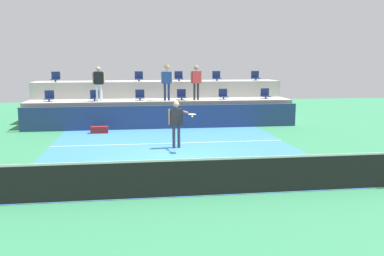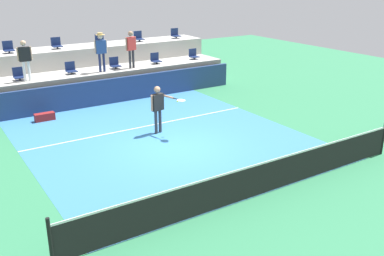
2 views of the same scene
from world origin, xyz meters
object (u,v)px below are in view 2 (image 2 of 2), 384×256
Objects in this scene: stadium_chair_lower_left at (19,75)px; stadium_chair_upper_mid_left at (57,44)px; stadium_chair_lower_mid_left at (71,69)px; stadium_chair_lower_right at (156,59)px; stadium_chair_lower_far_right at (194,55)px; stadium_chair_upper_mid_right at (100,40)px; stadium_chair_upper_far_right at (175,34)px; spectator_in_white at (131,46)px; tennis_player at (158,105)px; spectator_in_grey at (25,57)px; stadium_chair_upper_left at (8,48)px; spectator_with_hat at (101,48)px; equipment_bag at (45,117)px; stadium_chair_upper_right at (139,37)px; tennis_ball at (177,101)px; stadium_chair_lower_mid_right at (115,64)px.

stadium_chair_lower_left is 1.00× the size of stadium_chair_upper_mid_left.
stadium_chair_lower_mid_left is 1.00× the size of stadium_chair_lower_right.
stadium_chair_lower_far_right is 1.00× the size of stadium_chair_upper_mid_right.
stadium_chair_lower_right is 2.97m from stadium_chair_upper_far_right.
spectator_in_white is at bearing -73.99° from stadium_chair_upper_mid_right.
stadium_chair_upper_mid_right is (-4.29, 1.80, 0.85)m from stadium_chair_lower_far_right.
spectator_in_white is (1.52, 5.35, 1.22)m from tennis_player.
stadium_chair_upper_left is at bearing 94.98° from spectator_in_grey.
stadium_chair_upper_left and stadium_chair_upper_mid_right have the same top height.
stadium_chair_upper_left is 1.00× the size of stadium_chair_upper_mid_left.
stadium_chair_lower_left is 1.00× the size of stadium_chair_lower_mid_left.
spectator_in_white is at bearing -38.27° from stadium_chair_upper_mid_left.
stadium_chair_lower_mid_left is 0.30× the size of tennis_player.
spectator_with_hat is at bearing -16.42° from stadium_chair_lower_mid_left.
stadium_chair_upper_far_right is 0.68× the size of equipment_bag.
stadium_chair_upper_far_right is at bearing 30.87° from spectator_in_white.
spectator_in_grey is at bearing -177.37° from stadium_chair_lower_far_right.
stadium_chair_upper_mid_left is at bearing 141.73° from spectator_in_white.
stadium_chair_lower_mid_left is at bearing -139.77° from stadium_chair_upper_mid_right.
spectator_in_white is at bearing -4.44° from stadium_chair_lower_left.
stadium_chair_upper_right reaches higher than tennis_player.
tennis_ball is at bearing -57.75° from spectator_in_grey.
stadium_chair_upper_mid_left is at bearing 164.36° from stadium_chair_lower_far_right.
stadium_chair_lower_far_right is at bearing 0.00° from stadium_chair_lower_left.
equipment_bag is at bearing -85.75° from stadium_chair_upper_left.
stadium_chair_upper_left is 5.35m from spectator_in_white.
stadium_chair_upper_mid_right is 1.00× the size of stadium_chair_upper_far_right.
tennis_player is 5.49m from spectator_with_hat.
tennis_ball is 0.09× the size of equipment_bag.
stadium_chair_upper_mid_left is 1.00× the size of stadium_chair_upper_right.
stadium_chair_upper_far_right is 0.31× the size of spectator_in_grey.
stadium_chair_lower_right is 6.64m from stadium_chair_upper_left.
tennis_ball is at bearing -107.23° from stadium_chair_upper_right.
stadium_chair_upper_left is 4.26m from stadium_chair_upper_mid_right.
stadium_chair_lower_mid_right is at bearing -91.87° from stadium_chair_upper_mid_right.
tennis_ball is (-1.02, -5.82, -1.05)m from spectator_in_white.
spectator_with_hat is 2.27× the size of equipment_bag.
spectator_with_hat reaches higher than stadium_chair_upper_mid_right.
stadium_chair_lower_mid_right is 0.31× the size of spectator_in_white.
stadium_chair_upper_mid_left is 3.53m from spectator_in_white.
spectator_with_hat is at bearing -0.00° from spectator_in_grey.
stadium_chair_upper_left and stadium_chair_upper_far_right have the same top height.
equipment_bag is at bearing -135.60° from stadium_chair_upper_mid_right.
stadium_chair_lower_right is 6.68m from tennis_ball.
stadium_chair_upper_right is 2.63m from spectator_in_white.
stadium_chair_upper_far_right reaches higher than stadium_chair_lower_mid_right.
spectator_in_grey is 6.95m from tennis_ball.
stadium_chair_upper_far_right is (6.42, 0.00, 0.00)m from stadium_chair_upper_mid_left.
stadium_chair_upper_left is 2.12m from stadium_chair_upper_mid_left.
stadium_chair_lower_mid_left is 7.65× the size of tennis_ball.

